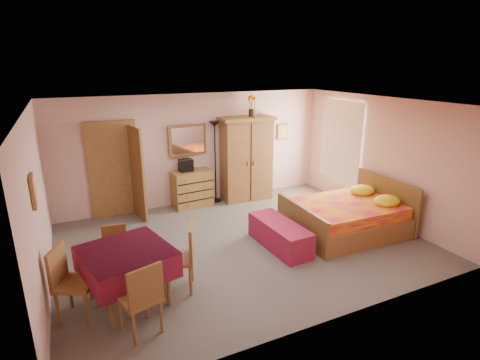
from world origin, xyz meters
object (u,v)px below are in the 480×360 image
floor_lamp (215,162)px  bed (346,208)px  sunflower_vase (252,106)px  chair_north (115,253)px  dining_table (128,276)px  chair_south (139,297)px  wardrobe (246,159)px  chair_east (178,258)px  wall_mirror (188,140)px  stereo (186,165)px  bench (280,235)px  chest_of_drawers (192,189)px  chair_west (76,283)px

floor_lamp → bed: floor_lamp is taller
sunflower_vase → chair_north: size_ratio=0.60×
bed → dining_table: size_ratio=1.93×
bed → chair_south: bearing=-162.2°
wardrobe → chair_south: wardrobe is taller
chair_east → wall_mirror: bearing=0.2°
stereo → bed: stereo is taller
stereo → sunflower_vase: bearing=-3.5°
bench → bed: bearing=0.1°
chest_of_drawers → bed: (2.29, -2.67, 0.07)m
chair_west → wardrobe: bearing=152.9°
floor_lamp → chair_south: size_ratio=1.97×
sunflower_vase → chair_north: (-3.58, -2.38, -1.87)m
bed → chair_east: (-3.58, -0.52, 0.01)m
chair_south → bench: bearing=7.5°
wardrobe → bed: size_ratio=0.94×
wall_mirror → dining_table: size_ratio=0.82×
bench → chair_north: 2.86m
bed → wall_mirror: bearing=130.3°
stereo → dining_table: 3.79m
stereo → chair_east: (-1.16, -3.21, -0.49)m
wardrobe → bed: (0.92, -2.59, -0.52)m
chair_south → chair_east: chair_east is taller
wall_mirror → chair_south: size_ratio=0.92×
sunflower_vase → chest_of_drawers: bearing=177.4°
chest_of_drawers → chair_north: size_ratio=1.11×
dining_table → bed: bearing=7.1°
chair_north → dining_table: bearing=103.3°
wall_mirror → floor_lamp: (0.62, -0.14, -0.57)m
dining_table → chair_south: 0.70m
bench → wall_mirror: bearing=105.2°
dining_table → floor_lamp: bearing=51.3°
floor_lamp → dining_table: floor_lamp is taller
floor_lamp → sunflower_vase: 1.59m
floor_lamp → chair_west: floor_lamp is taller
chair_west → dining_table: bearing=117.1°
dining_table → chair_east: 0.73m
chest_of_drawers → wall_mirror: (-0.00, 0.21, 1.12)m
floor_lamp → wardrobe: 0.77m
sunflower_vase → chair_north: 4.69m
floor_lamp → wall_mirror: bearing=167.2°
bed → chair_west: (-4.96, -0.56, 0.00)m
wall_mirror → sunflower_vase: size_ratio=1.86×
sunflower_vase → chair_south: bearing=-132.4°
chair_east → chest_of_drawers: bearing=-1.0°
chest_of_drawers → chair_east: size_ratio=0.89×
chest_of_drawers → sunflower_vase: bearing=-7.1°
chest_of_drawers → chair_north: bearing=-134.7°
chest_of_drawers → chair_south: chair_south is taller
bench → dining_table: bearing=-169.1°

